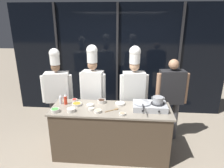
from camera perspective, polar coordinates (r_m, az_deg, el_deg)
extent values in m
plane|color=gray|center=(3.88, -0.33, -19.16)|extent=(24.00, 24.00, 0.00)
cube|color=black|center=(4.98, 1.51, 6.72)|extent=(5.24, 0.04, 2.70)
cube|color=#232326|center=(5.23, -15.11, 6.67)|extent=(0.05, 0.05, 2.70)
cube|color=#232326|center=(4.93, 1.48, 6.61)|extent=(0.05, 0.05, 2.70)
cube|color=#232326|center=(5.07, 18.57, 5.98)|extent=(0.05, 0.05, 2.70)
cube|color=#4C3D2D|center=(3.63, -0.34, -13.66)|extent=(1.98, 0.64, 0.88)
cube|color=gray|center=(3.41, -0.35, -7.18)|extent=(2.04, 0.67, 0.03)
cube|color=#B2B5BA|center=(3.41, 10.72, -6.27)|extent=(0.56, 0.35, 0.10)
cylinder|color=black|center=(3.38, 8.61, -5.38)|extent=(0.22, 0.22, 0.01)
cylinder|color=black|center=(3.23, 8.76, -7.63)|extent=(0.03, 0.01, 0.03)
cylinder|color=black|center=(3.41, 12.92, -5.45)|extent=(0.22, 0.22, 0.01)
cylinder|color=black|center=(3.26, 13.28, -7.68)|extent=(0.03, 0.01, 0.03)
cylinder|color=#ADAFB5|center=(3.38, 8.62, -5.22)|extent=(0.27, 0.27, 0.01)
cone|color=#ADAFB5|center=(3.37, 8.63, -4.92)|extent=(0.29, 0.29, 0.05)
cylinder|color=black|center=(3.14, 8.91, -6.56)|extent=(0.02, 0.22, 0.02)
cylinder|color=#93969B|center=(3.38, 13.00, -4.52)|extent=(0.17, 0.17, 0.11)
torus|color=#93969B|center=(3.36, 13.06, -3.67)|extent=(0.18, 0.18, 0.01)
torus|color=#93969B|center=(3.36, 11.37, -3.95)|extent=(0.01, 0.05, 0.05)
torus|color=#93969B|center=(3.39, 14.70, -4.01)|extent=(0.01, 0.05, 0.05)
cylinder|color=red|center=(3.61, -13.13, -4.52)|extent=(0.06, 0.06, 0.15)
cone|color=white|center=(3.58, -13.24, -3.06)|extent=(0.05, 0.05, 0.04)
cylinder|color=white|center=(3.66, -14.43, -4.50)|extent=(0.05, 0.05, 0.14)
cone|color=white|center=(3.62, -14.54, -3.23)|extent=(0.04, 0.04, 0.04)
cylinder|color=silver|center=(3.40, -15.96, -7.27)|extent=(0.14, 0.14, 0.05)
torus|color=silver|center=(3.39, -16.00, -6.88)|extent=(0.14, 0.14, 0.01)
cylinder|color=#4C9E47|center=(3.39, -15.98, -7.07)|extent=(0.12, 0.12, 0.03)
cylinder|color=silver|center=(3.18, 2.97, -8.58)|extent=(0.10, 0.10, 0.03)
torus|color=silver|center=(3.17, 2.98, -8.34)|extent=(0.10, 0.10, 0.01)
cylinder|color=#9E896B|center=(3.18, 2.97, -8.44)|extent=(0.08, 0.08, 0.02)
cylinder|color=silver|center=(3.61, -3.01, -4.95)|extent=(0.14, 0.14, 0.05)
torus|color=silver|center=(3.60, -3.02, -4.56)|extent=(0.15, 0.15, 0.01)
cylinder|color=#382319|center=(3.60, -3.01, -4.74)|extent=(0.12, 0.12, 0.03)
cylinder|color=silver|center=(3.26, -4.13, -7.79)|extent=(0.11, 0.11, 0.04)
torus|color=silver|center=(3.25, -4.13, -7.46)|extent=(0.12, 0.12, 0.01)
cylinder|color=#E0C689|center=(3.25, -4.13, -7.61)|extent=(0.09, 0.09, 0.02)
cylinder|color=silver|center=(3.35, -5.96, -7.14)|extent=(0.10, 0.10, 0.03)
torus|color=silver|center=(3.35, -5.97, -6.88)|extent=(0.10, 0.10, 0.01)
cylinder|color=beige|center=(3.35, -5.97, -6.99)|extent=(0.08, 0.08, 0.02)
cylinder|color=silver|center=(3.35, -11.63, -7.29)|extent=(0.14, 0.14, 0.05)
torus|color=silver|center=(3.34, -11.66, -6.88)|extent=(0.14, 0.14, 0.01)
cylinder|color=beige|center=(3.34, -11.65, -7.08)|extent=(0.11, 0.11, 0.03)
cylinder|color=silver|center=(3.49, -6.32, -6.07)|extent=(0.12, 0.12, 0.03)
torus|color=silver|center=(3.48, -6.33, -5.81)|extent=(0.12, 0.12, 0.01)
cylinder|color=white|center=(3.48, -6.33, -5.92)|extent=(0.10, 0.10, 0.02)
cylinder|color=silver|center=(3.56, -10.02, -5.72)|extent=(0.17, 0.17, 0.04)
torus|color=silver|center=(3.55, -10.03, -5.46)|extent=(0.17, 0.17, 0.01)
cylinder|color=orange|center=(3.55, -10.03, -5.57)|extent=(0.14, 0.14, 0.02)
cylinder|color=silver|center=(3.69, -10.65, -4.68)|extent=(0.10, 0.10, 0.05)
torus|color=silver|center=(3.68, -10.67, -4.31)|extent=(0.10, 0.10, 0.01)
cylinder|color=red|center=(3.69, -10.66, -4.49)|extent=(0.08, 0.08, 0.03)
cylinder|color=silver|center=(3.53, 2.30, -5.66)|extent=(0.17, 0.17, 0.03)
torus|color=silver|center=(3.53, 2.31, -5.43)|extent=(0.17, 0.17, 0.01)
cylinder|color=silver|center=(3.53, 2.30, -5.53)|extent=(0.14, 0.14, 0.02)
cube|color=olive|center=(3.30, -0.69, -7.68)|extent=(0.15, 0.11, 0.01)
ellipsoid|color=olive|center=(3.36, 1.24, -7.17)|extent=(0.10, 0.09, 0.02)
cylinder|color=#4C4C51|center=(4.40, -12.94, -9.02)|extent=(0.12, 0.12, 0.74)
cylinder|color=#4C4C51|center=(4.44, -16.26, -9.04)|extent=(0.12, 0.12, 0.74)
cube|color=white|center=(4.16, -15.36, -0.81)|extent=(0.50, 0.32, 0.60)
cylinder|color=white|center=(4.09, -11.81, -1.18)|extent=(0.09, 0.09, 0.55)
cylinder|color=white|center=(4.18, -18.94, -1.38)|extent=(0.09, 0.09, 0.55)
sphere|color=brown|center=(4.04, -15.85, 4.68)|extent=(0.18, 0.18, 0.18)
cylinder|color=white|center=(4.01, -16.05, 6.85)|extent=(0.19, 0.19, 0.22)
sphere|color=white|center=(3.99, -16.19, 8.38)|extent=(0.20, 0.20, 0.20)
cylinder|color=#232326|center=(4.19, -3.70, -9.82)|extent=(0.10, 0.10, 0.77)
cylinder|color=#232326|center=(4.25, -6.55, -9.46)|extent=(0.10, 0.10, 0.77)
cube|color=white|center=(3.94, -5.43, -0.66)|extent=(0.42, 0.26, 0.62)
cylinder|color=white|center=(3.85, -2.43, -1.27)|extent=(0.08, 0.08, 0.57)
cylinder|color=white|center=(3.99, -8.59, -0.76)|extent=(0.08, 0.08, 0.57)
sphere|color=#A87A5B|center=(3.82, -5.62, 5.40)|extent=(0.18, 0.18, 0.18)
cylinder|color=white|center=(3.78, -5.70, 7.85)|extent=(0.19, 0.19, 0.23)
sphere|color=white|center=(3.76, -5.76, 9.57)|extent=(0.21, 0.21, 0.21)
cylinder|color=#4C4C51|center=(4.12, 7.45, -10.41)|extent=(0.11, 0.11, 0.78)
cylinder|color=#4C4C51|center=(4.09, 4.28, -10.54)|extent=(0.11, 0.11, 0.78)
cube|color=white|center=(3.81, 6.22, -1.20)|extent=(0.43, 0.27, 0.63)
cylinder|color=white|center=(3.83, 9.68, -1.53)|extent=(0.08, 0.08, 0.58)
cylinder|color=white|center=(3.76, 2.82, -1.66)|extent=(0.08, 0.08, 0.58)
sphere|color=tan|center=(3.69, 6.45, 5.10)|extent=(0.19, 0.19, 0.19)
cylinder|color=white|center=(3.65, 6.54, 7.52)|extent=(0.19, 0.19, 0.22)
sphere|color=white|center=(3.64, 6.61, 9.18)|extent=(0.21, 0.21, 0.21)
cylinder|color=#4C4C51|center=(4.27, 17.38, -9.93)|extent=(0.12, 0.12, 0.80)
cylinder|color=#4C4C51|center=(4.20, 14.05, -10.12)|extent=(0.12, 0.12, 0.80)
cube|color=#232326|center=(3.95, 16.64, -0.81)|extent=(0.48, 0.29, 0.64)
cylinder|color=#A87A5B|center=(4.01, 20.28, -1.22)|extent=(0.09, 0.09, 0.59)
cylinder|color=#A87A5B|center=(3.85, 13.12, -1.32)|extent=(0.09, 0.09, 0.59)
sphere|color=#A87A5B|center=(3.83, 17.25, 5.41)|extent=(0.19, 0.19, 0.19)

